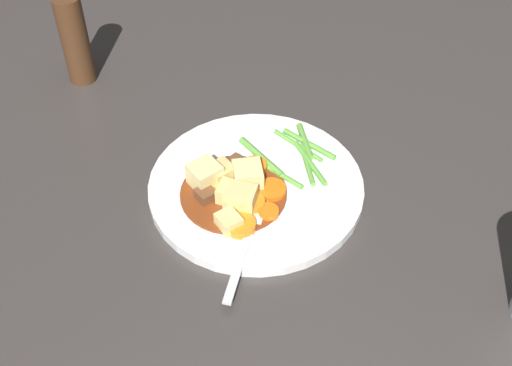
# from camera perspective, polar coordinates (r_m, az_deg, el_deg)

# --- Properties ---
(ground_plane) EXTENTS (3.00, 3.00, 0.00)m
(ground_plane) POSITION_cam_1_polar(r_m,az_deg,el_deg) (0.82, 0.00, -0.67)
(ground_plane) COLOR #383330
(dinner_plate) EXTENTS (0.27, 0.27, 0.01)m
(dinner_plate) POSITION_cam_1_polar(r_m,az_deg,el_deg) (0.82, 0.00, -0.33)
(dinner_plate) COLOR white
(dinner_plate) RESTS_ON ground_plane
(stew_sauce) EXTENTS (0.13, 0.13, 0.00)m
(stew_sauce) POSITION_cam_1_polar(r_m,az_deg,el_deg) (0.80, -2.00, -0.91)
(stew_sauce) COLOR brown
(stew_sauce) RESTS_ON dinner_plate
(carrot_slice_0) EXTENTS (0.05, 0.05, 0.01)m
(carrot_slice_0) POSITION_cam_1_polar(r_m,az_deg,el_deg) (0.80, 1.40, -0.65)
(carrot_slice_0) COLOR orange
(carrot_slice_0) RESTS_ON dinner_plate
(carrot_slice_1) EXTENTS (0.05, 0.05, 0.01)m
(carrot_slice_1) POSITION_cam_1_polar(r_m,az_deg,el_deg) (0.76, -1.35, -3.75)
(carrot_slice_1) COLOR orange
(carrot_slice_1) RESTS_ON dinner_plate
(carrot_slice_2) EXTENTS (0.04, 0.04, 0.01)m
(carrot_slice_2) POSITION_cam_1_polar(r_m,az_deg,el_deg) (0.78, -0.28, -1.84)
(carrot_slice_2) COLOR orange
(carrot_slice_2) RESTS_ON dinner_plate
(carrot_slice_3) EXTENTS (0.04, 0.04, 0.01)m
(carrot_slice_3) POSITION_cam_1_polar(r_m,az_deg,el_deg) (0.80, -2.97, -0.77)
(carrot_slice_3) COLOR orange
(carrot_slice_3) RESTS_ON dinner_plate
(carrot_slice_4) EXTENTS (0.04, 0.04, 0.01)m
(carrot_slice_4) POSITION_cam_1_polar(r_m,az_deg,el_deg) (0.82, -0.13, 1.38)
(carrot_slice_4) COLOR orange
(carrot_slice_4) RESTS_ON dinner_plate
(carrot_slice_5) EXTENTS (0.03, 0.03, 0.01)m
(carrot_slice_5) POSITION_cam_1_polar(r_m,az_deg,el_deg) (0.77, 1.13, -2.59)
(carrot_slice_5) COLOR orange
(carrot_slice_5) RESTS_ON dinner_plate
(potato_chunk_0) EXTENTS (0.03, 0.03, 0.03)m
(potato_chunk_0) POSITION_cam_1_polar(r_m,az_deg,el_deg) (0.81, -3.06, 0.84)
(potato_chunk_0) COLOR #DBBC6B
(potato_chunk_0) RESTS_ON dinner_plate
(potato_chunk_1) EXTENTS (0.03, 0.03, 0.02)m
(potato_chunk_1) POSITION_cam_1_polar(r_m,az_deg,el_deg) (0.76, -2.42, -3.44)
(potato_chunk_1) COLOR #E5CC7A
(potato_chunk_1) RESTS_ON dinner_plate
(potato_chunk_2) EXTENTS (0.04, 0.04, 0.03)m
(potato_chunk_2) POSITION_cam_1_polar(r_m,az_deg,el_deg) (0.80, -4.52, 0.63)
(potato_chunk_2) COLOR #EAD68C
(potato_chunk_2) RESTS_ON dinner_plate
(potato_chunk_3) EXTENTS (0.04, 0.04, 0.03)m
(potato_chunk_3) POSITION_cam_1_polar(r_m,az_deg,el_deg) (0.80, -0.76, 0.59)
(potato_chunk_3) COLOR #EAD68C
(potato_chunk_3) RESTS_ON dinner_plate
(potato_chunk_4) EXTENTS (0.05, 0.05, 0.03)m
(potato_chunk_4) POSITION_cam_1_polar(r_m,az_deg,el_deg) (0.77, -1.38, -1.43)
(potato_chunk_4) COLOR #E5CC7A
(potato_chunk_4) RESTS_ON dinner_plate
(potato_chunk_5) EXTENTS (0.04, 0.04, 0.02)m
(potato_chunk_5) POSITION_cam_1_polar(r_m,az_deg,el_deg) (0.78, -2.19, -0.96)
(potato_chunk_5) COLOR #E5CC7A
(potato_chunk_5) RESTS_ON dinner_plate
(meat_chunk_0) EXTENTS (0.03, 0.03, 0.02)m
(meat_chunk_0) POSITION_cam_1_polar(r_m,az_deg,el_deg) (0.82, -1.74, 1.46)
(meat_chunk_0) COLOR brown
(meat_chunk_0) RESTS_ON dinner_plate
(meat_chunk_1) EXTENTS (0.03, 0.03, 0.02)m
(meat_chunk_1) POSITION_cam_1_polar(r_m,az_deg,el_deg) (0.79, -4.37, -1.30)
(meat_chunk_1) COLOR brown
(meat_chunk_1) RESTS_ON dinner_plate
(green_bean_0) EXTENTS (0.04, 0.08, 0.01)m
(green_bean_0) POSITION_cam_1_polar(r_m,az_deg,el_deg) (0.86, 3.72, 3.31)
(green_bean_0) COLOR #66AD42
(green_bean_0) RESTS_ON dinner_plate
(green_bean_1) EXTENTS (0.03, 0.08, 0.01)m
(green_bean_1) POSITION_cam_1_polar(r_m,az_deg,el_deg) (0.84, 0.44, 2.31)
(green_bean_1) COLOR #66AD42
(green_bean_1) RESTS_ON dinner_plate
(green_bean_2) EXTENTS (0.02, 0.07, 0.01)m
(green_bean_2) POSITION_cam_1_polar(r_m,az_deg,el_deg) (0.87, 4.33, 3.70)
(green_bean_2) COLOR #66AD42
(green_bean_2) RESTS_ON dinner_plate
(green_bean_3) EXTENTS (0.03, 0.07, 0.01)m
(green_bean_3) POSITION_cam_1_polar(r_m,az_deg,el_deg) (0.83, 4.57, 1.59)
(green_bean_3) COLOR #66AD42
(green_bean_3) RESTS_ON dinner_plate
(green_bean_4) EXTENTS (0.01, 0.08, 0.01)m
(green_bean_4) POSITION_cam_1_polar(r_m,az_deg,el_deg) (0.84, 4.70, 1.90)
(green_bean_4) COLOR #66AD42
(green_bean_4) RESTS_ON dinner_plate
(green_bean_5) EXTENTS (0.04, 0.07, 0.01)m
(green_bean_5) POSITION_cam_1_polar(r_m,az_deg,el_deg) (0.82, 1.98, 0.90)
(green_bean_5) COLOR #66AD42
(green_bean_5) RESTS_ON dinner_plate
(green_bean_6) EXTENTS (0.04, 0.08, 0.01)m
(green_bean_6) POSITION_cam_1_polar(r_m,az_deg,el_deg) (0.86, 4.70, 3.45)
(green_bean_6) COLOR #66AD42
(green_bean_6) RESTS_ON dinner_plate
(fork) EXTENTS (0.12, 0.15, 0.00)m
(fork) POSITION_cam_1_polar(r_m,az_deg,el_deg) (0.75, -0.75, -4.84)
(fork) COLOR silver
(fork) RESTS_ON dinner_plate
(pepper_mill) EXTENTS (0.04, 0.04, 0.14)m
(pepper_mill) POSITION_cam_1_polar(r_m,az_deg,el_deg) (1.00, -15.68, 12.04)
(pepper_mill) COLOR #4C2D19
(pepper_mill) RESTS_ON ground_plane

